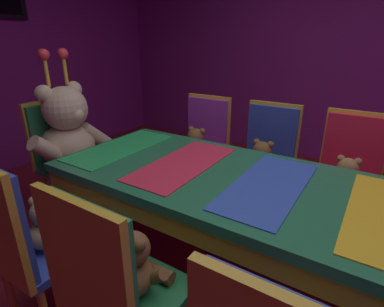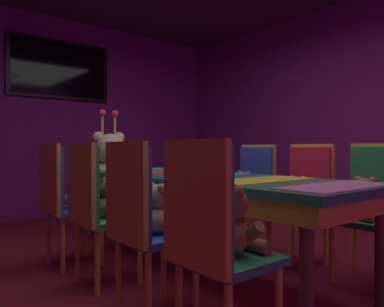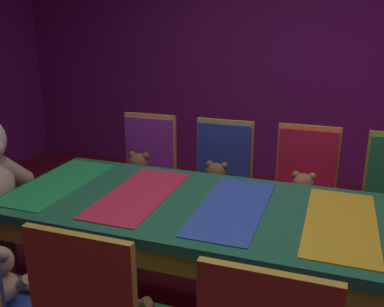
{
  "view_description": "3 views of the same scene",
  "coord_description": "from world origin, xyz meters",
  "px_view_note": "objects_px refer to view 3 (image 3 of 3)",
  "views": [
    {
      "loc": [
        -1.33,
        -0.4,
        1.42
      ],
      "look_at": [
        -0.17,
        0.35,
        0.89
      ],
      "focal_mm": 27.7,
      "sensor_mm": 36.0,
      "label": 1
    },
    {
      "loc": [
        -1.89,
        -2.1,
        0.94
      ],
      "look_at": [
        0.11,
        0.34,
        0.91
      ],
      "focal_mm": 35.0,
      "sensor_mm": 36.0,
      "label": 2
    },
    {
      "loc": [
        -1.91,
        -0.45,
        1.64
      ],
      "look_at": [
        0.11,
        0.25,
        0.97
      ],
      "focal_mm": 39.51,
      "sensor_mm": 36.0,
      "label": 3
    }
  ],
  "objects_px": {
    "teddy_left_2": "(116,300)",
    "chair_right_2": "(221,176)",
    "chair_right_1": "(304,184)",
    "teddy_left_3": "(1,278)",
    "teddy_right_1": "(302,195)",
    "banquet_table": "(232,223)",
    "teddy_right_2": "(216,185)",
    "chair_right_3": "(147,167)",
    "teddy_right_3": "(139,175)"
  },
  "relations": [
    {
      "from": "teddy_left_2",
      "to": "chair_right_2",
      "type": "height_order",
      "value": "chair_right_2"
    },
    {
      "from": "chair_right_1",
      "to": "teddy_left_3",
      "type": "bearing_deg",
      "value": -37.36
    },
    {
      "from": "teddy_right_1",
      "to": "banquet_table",
      "type": "bearing_deg",
      "value": -23.26
    },
    {
      "from": "chair_right_2",
      "to": "teddy_left_2",
      "type": "bearing_deg",
      "value": -1.15
    },
    {
      "from": "teddy_left_3",
      "to": "chair_right_2",
      "type": "distance_m",
      "value": 1.6
    },
    {
      "from": "chair_right_1",
      "to": "teddy_right_2",
      "type": "distance_m",
      "value": 0.6
    },
    {
      "from": "teddy_right_1",
      "to": "chair_right_2",
      "type": "relative_size",
      "value": 0.29
    },
    {
      "from": "teddy_left_2",
      "to": "teddy_left_3",
      "type": "relative_size",
      "value": 1.05
    },
    {
      "from": "teddy_right_1",
      "to": "chair_right_3",
      "type": "bearing_deg",
      "value": -96.11
    },
    {
      "from": "banquet_table",
      "to": "teddy_right_3",
      "type": "xyz_separation_m",
      "value": [
        0.67,
        0.86,
        -0.07
      ]
    },
    {
      "from": "chair_right_2",
      "to": "teddy_right_2",
      "type": "distance_m",
      "value": 0.14
    },
    {
      "from": "banquet_table",
      "to": "teddy_right_2",
      "type": "xyz_separation_m",
      "value": [
        0.66,
        0.28,
        -0.08
      ]
    },
    {
      "from": "banquet_table",
      "to": "teddy_right_2",
      "type": "bearing_deg",
      "value": 22.64
    },
    {
      "from": "chair_right_1",
      "to": "chair_right_3",
      "type": "height_order",
      "value": "same"
    },
    {
      "from": "teddy_right_1",
      "to": "teddy_left_3",
      "type": "bearing_deg",
      "value": -40.12
    },
    {
      "from": "banquet_table",
      "to": "teddy_right_2",
      "type": "relative_size",
      "value": 8.19
    },
    {
      "from": "chair_right_1",
      "to": "teddy_right_1",
      "type": "bearing_deg",
      "value": 0.0
    },
    {
      "from": "chair_right_1",
      "to": "chair_right_2",
      "type": "distance_m",
      "value": 0.57
    },
    {
      "from": "teddy_right_1",
      "to": "teddy_right_2",
      "type": "distance_m",
      "value": 0.57
    },
    {
      "from": "chair_right_1",
      "to": "teddy_left_2",
      "type": "bearing_deg",
      "value": -21.98
    },
    {
      "from": "chair_right_2",
      "to": "chair_right_3",
      "type": "bearing_deg",
      "value": -90.19
    },
    {
      "from": "teddy_left_2",
      "to": "chair_right_2",
      "type": "distance_m",
      "value": 1.47
    },
    {
      "from": "teddy_left_2",
      "to": "teddy_right_3",
      "type": "relative_size",
      "value": 0.97
    },
    {
      "from": "banquet_table",
      "to": "chair_right_1",
      "type": "relative_size",
      "value": 2.48
    },
    {
      "from": "teddy_left_3",
      "to": "teddy_right_2",
      "type": "relative_size",
      "value": 0.96
    },
    {
      "from": "teddy_right_1",
      "to": "teddy_right_3",
      "type": "bearing_deg",
      "value": -88.97
    },
    {
      "from": "banquet_table",
      "to": "chair_right_3",
      "type": "relative_size",
      "value": 2.48
    },
    {
      "from": "banquet_table",
      "to": "teddy_right_1",
      "type": "height_order",
      "value": "banquet_table"
    },
    {
      "from": "banquet_table",
      "to": "chair_right_1",
      "type": "bearing_deg",
      "value": -19.59
    },
    {
      "from": "teddy_left_3",
      "to": "chair_right_2",
      "type": "xyz_separation_m",
      "value": [
        1.49,
        -0.58,
        0.02
      ]
    },
    {
      "from": "teddy_right_1",
      "to": "teddy_right_2",
      "type": "height_order",
      "value": "teddy_right_2"
    },
    {
      "from": "teddy_left_3",
      "to": "chair_right_1",
      "type": "relative_size",
      "value": 0.29
    },
    {
      "from": "teddy_left_2",
      "to": "teddy_right_1",
      "type": "distance_m",
      "value": 1.48
    },
    {
      "from": "chair_right_1",
      "to": "chair_right_2",
      "type": "xyz_separation_m",
      "value": [
        -0.02,
        0.57,
        0.0
      ]
    },
    {
      "from": "teddy_left_2",
      "to": "chair_right_3",
      "type": "distance_m",
      "value": 1.57
    },
    {
      "from": "teddy_left_3",
      "to": "teddy_right_3",
      "type": "height_order",
      "value": "teddy_right_3"
    },
    {
      "from": "teddy_right_2",
      "to": "teddy_right_3",
      "type": "relative_size",
      "value": 0.97
    },
    {
      "from": "teddy_right_3",
      "to": "teddy_left_2",
      "type": "bearing_deg",
      "value": 22.57
    },
    {
      "from": "chair_right_2",
      "to": "chair_right_3",
      "type": "distance_m",
      "value": 0.58
    },
    {
      "from": "teddy_right_2",
      "to": "chair_right_3",
      "type": "xyz_separation_m",
      "value": [
        0.15,
        0.58,
        0.02
      ]
    },
    {
      "from": "teddy_right_3",
      "to": "chair_right_1",
      "type": "bearing_deg",
      "value": 98.06
    },
    {
      "from": "chair_right_2",
      "to": "banquet_table",
      "type": "bearing_deg",
      "value": 18.93
    },
    {
      "from": "teddy_left_3",
      "to": "teddy_left_2",
      "type": "bearing_deg",
      "value": -87.72
    },
    {
      "from": "teddy_right_2",
      "to": "teddy_right_3",
      "type": "distance_m",
      "value": 0.58
    },
    {
      "from": "banquet_table",
      "to": "chair_right_2",
      "type": "distance_m",
      "value": 0.86
    },
    {
      "from": "chair_right_1",
      "to": "teddy_right_1",
      "type": "height_order",
      "value": "chair_right_1"
    },
    {
      "from": "banquet_table",
      "to": "teddy_right_3",
      "type": "distance_m",
      "value": 1.09
    },
    {
      "from": "teddy_left_2",
      "to": "chair_right_3",
      "type": "relative_size",
      "value": 0.3
    },
    {
      "from": "chair_right_2",
      "to": "chair_right_1",
      "type": "bearing_deg",
      "value": 92.11
    },
    {
      "from": "teddy_left_3",
      "to": "teddy_right_3",
      "type": "distance_m",
      "value": 1.35
    }
  ]
}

